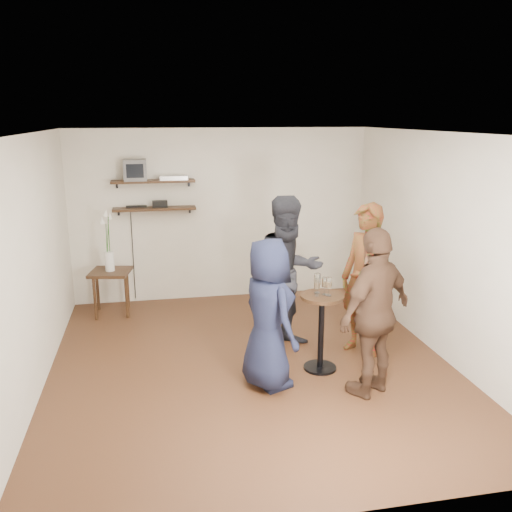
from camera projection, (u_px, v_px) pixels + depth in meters
The scene contains 18 objects.
room at pixel (251, 255), 5.90m from camera, with size 4.58×5.08×2.68m.
shelf_upper at pixel (153, 181), 7.83m from camera, with size 1.20×0.25×0.04m, color black.
shelf_lower at pixel (154, 209), 7.93m from camera, with size 1.20×0.25×0.04m, color black.
crt_monitor at pixel (135, 170), 7.74m from camera, with size 0.32×0.30×0.30m, color #59595B.
dvd_deck at pixel (173, 178), 7.87m from camera, with size 0.40×0.24×0.06m, color silver.
radio at pixel (160, 204), 7.93m from camera, with size 0.22×0.10×0.10m, color black.
power_strip at pixel (136, 206), 7.92m from camera, with size 0.30×0.05×0.03m, color black.
side_table at pixel (111, 278), 7.69m from camera, with size 0.63×0.63×0.64m.
vase_lilies at pixel (109, 251), 7.59m from camera, with size 0.19×0.19×0.90m.
drinks_table at pixel (321, 322), 5.98m from camera, with size 0.48×0.48×0.88m.
wine_glass_fl at pixel (317, 285), 5.84m from camera, with size 0.06×0.06×0.19m.
wine_glass_fr at pixel (329, 283), 5.84m from camera, with size 0.07×0.07×0.21m.
wine_glass_bl at pixel (317, 280), 5.93m from camera, with size 0.07×0.07×0.22m.
wine_glass_br at pixel (325, 283), 5.89m from camera, with size 0.06×0.06×0.19m.
person_plaid at pixel (365, 280), 6.32m from camera, with size 0.66×0.44×1.82m, color #A5121A.
person_dark at pixel (289, 274), 6.49m from camera, with size 0.91×0.71×1.88m, color black.
person_navy at pixel (268, 314), 5.56m from camera, with size 0.78×0.51×1.59m, color #161A32.
person_brown at pixel (375, 313), 5.40m from camera, with size 1.02×0.42×1.74m, color #3E281A.
Camera 1 is at (-1.03, -5.61, 2.78)m, focal length 38.00 mm.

